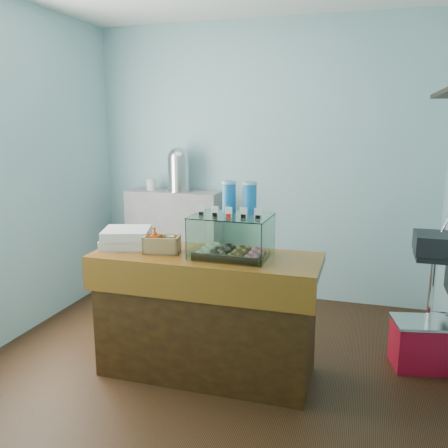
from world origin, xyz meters
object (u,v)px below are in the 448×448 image
(coffee_urn, at_px, (179,168))
(red_cooler, at_px, (421,344))
(display_case, at_px, (234,232))
(counter, at_px, (206,314))

(coffee_urn, bearing_deg, red_cooler, -23.55)
(display_case, distance_m, red_cooler, 1.67)
(counter, distance_m, coffee_urn, 1.97)
(coffee_urn, xyz_separation_m, red_cooler, (2.34, -1.02, -1.16))
(red_cooler, bearing_deg, counter, -172.23)
(display_case, height_order, red_cooler, display_case)
(counter, relative_size, red_cooler, 3.37)
(counter, bearing_deg, coffee_urn, 117.95)
(display_case, relative_size, red_cooler, 1.14)
(counter, bearing_deg, red_cooler, 19.70)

